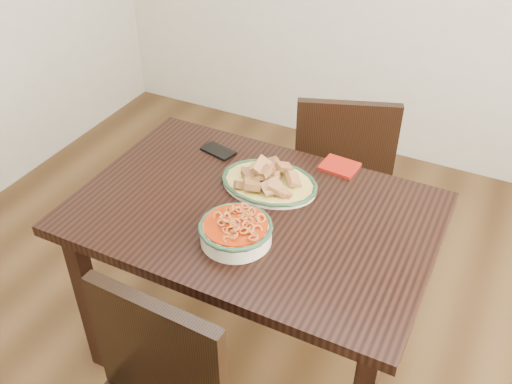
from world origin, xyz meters
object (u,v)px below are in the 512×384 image
at_px(fish_plate, 269,175).
at_px(smartphone, 218,151).
at_px(chair_far, 341,168).
at_px(dining_table, 253,231).
at_px(noodle_bowl, 236,229).

relative_size(fish_plate, smartphone, 2.67).
bearing_deg(chair_far, smartphone, 32.08).
distance_m(dining_table, chair_far, 0.75).
height_order(noodle_bowl, smartphone, noodle_bowl).
distance_m(dining_table, smartphone, 0.40).
bearing_deg(noodle_bowl, dining_table, 97.48).
bearing_deg(chair_far, dining_table, 63.80).
height_order(chair_far, smartphone, chair_far).
bearing_deg(smartphone, fish_plate, -8.67).
height_order(chair_far, noodle_bowl, chair_far).
xyz_separation_m(chair_far, noodle_bowl, (-0.06, -0.89, 0.29)).
distance_m(dining_table, noodle_bowl, 0.22).
height_order(fish_plate, smartphone, fish_plate).
bearing_deg(noodle_bowl, chair_far, 86.20).
relative_size(noodle_bowl, smartphone, 1.81).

